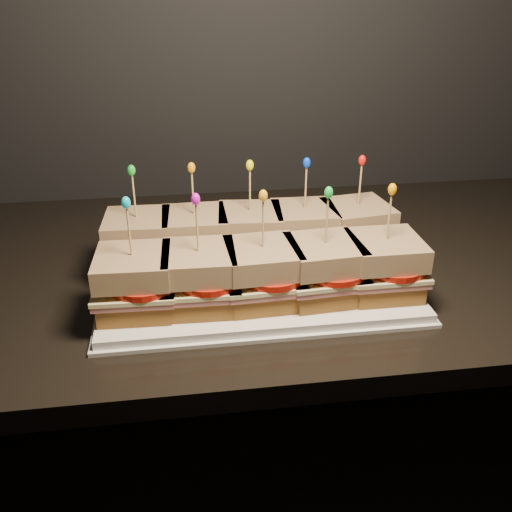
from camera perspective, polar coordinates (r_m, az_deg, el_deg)
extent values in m
cube|color=black|center=(1.26, -2.39, -19.67)|extent=(2.25, 0.64, 0.87)
cube|color=black|center=(0.99, -2.88, -1.23)|extent=(2.29, 0.68, 0.03)
cube|color=white|center=(0.89, 0.00, -2.66)|extent=(0.46, 0.29, 0.02)
cube|color=white|center=(0.89, 0.00, -2.99)|extent=(0.48, 0.30, 0.01)
cube|color=brown|center=(0.93, -11.49, -0.15)|extent=(0.10, 0.10, 0.03)
cube|color=#B2665C|center=(0.92, -11.59, 0.82)|extent=(0.11, 0.11, 0.01)
cube|color=beige|center=(0.92, -11.63, 1.21)|extent=(0.11, 0.11, 0.01)
cylinder|color=#B3190C|center=(0.91, -10.93, 1.53)|extent=(0.10, 0.10, 0.01)
cube|color=#542D0E|center=(0.91, -11.79, 2.86)|extent=(0.10, 0.10, 0.03)
cylinder|color=tan|center=(0.89, -12.07, 5.63)|extent=(0.00, 0.00, 0.09)
ellipsoid|color=green|center=(0.88, -12.35, 8.37)|extent=(0.01, 0.01, 0.02)
cube|color=brown|center=(0.93, -6.02, 0.19)|extent=(0.10, 0.10, 0.03)
cube|color=#B2665C|center=(0.92, -6.07, 1.17)|extent=(0.11, 0.10, 0.01)
cube|color=beige|center=(0.92, -6.09, 1.57)|extent=(0.11, 0.11, 0.01)
cylinder|color=#B3190C|center=(0.91, -5.35, 1.88)|extent=(0.10, 0.10, 0.01)
cube|color=#542D0E|center=(0.91, -6.18, 3.23)|extent=(0.10, 0.10, 0.03)
cylinder|color=tan|center=(0.89, -6.33, 6.01)|extent=(0.00, 0.00, 0.09)
ellipsoid|color=orange|center=(0.87, -6.48, 8.77)|extent=(0.01, 0.01, 0.02)
cube|color=brown|center=(0.94, -0.58, 0.54)|extent=(0.11, 0.11, 0.03)
cube|color=#B2665C|center=(0.93, -0.58, 1.51)|extent=(0.12, 0.11, 0.01)
cube|color=beige|center=(0.92, -0.59, 1.91)|extent=(0.12, 0.12, 0.01)
cylinder|color=#B3190C|center=(0.92, 0.20, 2.22)|extent=(0.10, 0.10, 0.01)
cube|color=#542D0E|center=(0.91, -0.59, 3.56)|extent=(0.11, 0.11, 0.03)
cylinder|color=tan|center=(0.90, -0.61, 6.33)|extent=(0.00, 0.00, 0.09)
ellipsoid|color=#F9F608|center=(0.88, -0.62, 9.07)|extent=(0.01, 0.01, 0.02)
cube|color=brown|center=(0.95, 4.75, 0.87)|extent=(0.10, 0.10, 0.03)
cube|color=#B2665C|center=(0.94, 4.79, 1.83)|extent=(0.11, 0.11, 0.01)
cube|color=beige|center=(0.94, 4.80, 2.22)|extent=(0.11, 0.11, 0.01)
cylinder|color=#B3190C|center=(0.93, 5.62, 2.53)|extent=(0.10, 0.10, 0.01)
cube|color=#542D0E|center=(0.93, 4.87, 3.85)|extent=(0.10, 0.10, 0.03)
cylinder|color=tan|center=(0.91, 4.98, 6.58)|extent=(0.00, 0.00, 0.09)
ellipsoid|color=#083AE0|center=(0.90, 5.10, 9.28)|extent=(0.01, 0.01, 0.02)
cube|color=brown|center=(0.97, 9.87, 1.18)|extent=(0.11, 0.11, 0.03)
cube|color=#B2665C|center=(0.96, 9.95, 2.12)|extent=(0.12, 0.12, 0.01)
cube|color=beige|center=(0.96, 9.98, 2.50)|extent=(0.12, 0.12, 0.01)
cylinder|color=#B3190C|center=(0.96, 10.81, 2.80)|extent=(0.10, 0.10, 0.01)
cube|color=#542D0E|center=(0.95, 10.12, 4.10)|extent=(0.11, 0.11, 0.03)
cylinder|color=tan|center=(0.93, 10.35, 6.76)|extent=(0.00, 0.00, 0.09)
ellipsoid|color=red|center=(0.92, 10.57, 9.39)|extent=(0.01, 0.01, 0.02)
cube|color=brown|center=(0.81, -11.85, -4.36)|extent=(0.10, 0.10, 0.03)
cube|color=#B2665C|center=(0.81, -11.96, -3.28)|extent=(0.11, 0.11, 0.01)
cube|color=beige|center=(0.80, -12.01, -2.85)|extent=(0.11, 0.11, 0.01)
cylinder|color=#B3190C|center=(0.79, -11.21, -2.54)|extent=(0.10, 0.10, 0.01)
cube|color=#542D0E|center=(0.79, -12.20, -1.01)|extent=(0.10, 0.10, 0.03)
cylinder|color=tan|center=(0.77, -12.54, 2.10)|extent=(0.00, 0.00, 0.09)
ellipsoid|color=#10A7C2|center=(0.75, -12.87, 5.22)|extent=(0.01, 0.01, 0.02)
cube|color=brown|center=(0.81, -5.57, -3.97)|extent=(0.10, 0.10, 0.03)
cube|color=#B2665C|center=(0.80, -5.63, -2.89)|extent=(0.11, 0.11, 0.01)
cube|color=beige|center=(0.80, -5.65, -2.45)|extent=(0.11, 0.11, 0.01)
cylinder|color=#B3190C|center=(0.79, -4.78, -2.13)|extent=(0.10, 0.10, 0.01)
cube|color=#542D0E|center=(0.79, -5.74, -0.61)|extent=(0.10, 0.10, 0.03)
cylinder|color=tan|center=(0.77, -5.90, 2.53)|extent=(0.00, 0.00, 0.09)
ellipsoid|color=#CB12C0|center=(0.75, -6.06, 5.67)|extent=(0.01, 0.01, 0.02)
cube|color=brown|center=(0.82, 0.66, -3.54)|extent=(0.10, 0.10, 0.03)
cube|color=#B2665C|center=(0.81, 0.67, -2.47)|extent=(0.11, 0.11, 0.01)
cube|color=beige|center=(0.81, 0.67, -2.03)|extent=(0.11, 0.11, 0.01)
cylinder|color=#B3190C|center=(0.80, 1.59, -1.71)|extent=(0.10, 0.10, 0.01)
cube|color=#542D0E|center=(0.79, 0.68, -0.19)|extent=(0.10, 0.10, 0.03)
cylinder|color=tan|center=(0.77, 0.70, 2.92)|extent=(0.00, 0.00, 0.09)
ellipsoid|color=orange|center=(0.76, 0.72, 6.04)|extent=(0.01, 0.01, 0.02)
cube|color=brown|center=(0.83, 6.71, -3.09)|extent=(0.10, 0.10, 0.03)
cube|color=#B2665C|center=(0.83, 6.78, -2.03)|extent=(0.11, 0.11, 0.01)
cube|color=beige|center=(0.82, 6.80, -1.60)|extent=(0.12, 0.11, 0.01)
cylinder|color=#B3190C|center=(0.82, 7.75, -1.27)|extent=(0.10, 0.10, 0.01)
cube|color=#542D0E|center=(0.81, 6.91, 0.21)|extent=(0.11, 0.11, 0.03)
cylinder|color=tan|center=(0.79, 7.10, 3.26)|extent=(0.00, 0.00, 0.09)
ellipsoid|color=green|center=(0.77, 7.28, 6.32)|extent=(0.01, 0.01, 0.02)
cube|color=brown|center=(0.86, 12.46, -2.62)|extent=(0.10, 0.10, 0.03)
cube|color=#B2665C|center=(0.85, 12.58, -1.59)|extent=(0.11, 0.10, 0.01)
cube|color=beige|center=(0.85, 12.63, -1.17)|extent=(0.11, 0.11, 0.01)
cylinder|color=#B3190C|center=(0.84, 13.57, -0.85)|extent=(0.10, 0.10, 0.01)
cube|color=#542D0E|center=(0.84, 12.82, 0.59)|extent=(0.10, 0.10, 0.03)
cylinder|color=tan|center=(0.82, 13.15, 3.55)|extent=(0.00, 0.00, 0.09)
ellipsoid|color=#FA9301|center=(0.80, 13.48, 6.51)|extent=(0.01, 0.01, 0.02)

